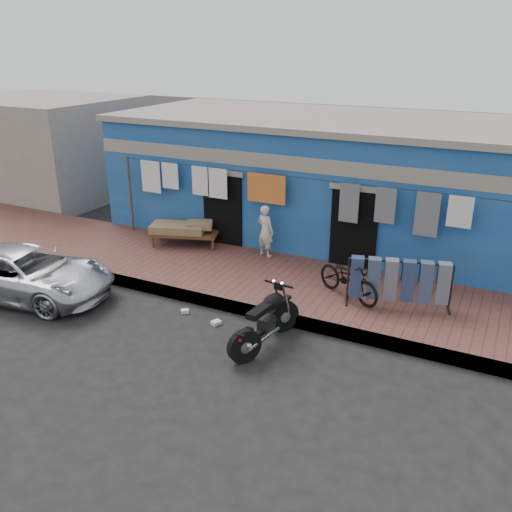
{
  "coord_description": "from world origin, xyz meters",
  "views": [
    {
      "loc": [
        4.59,
        -7.18,
        5.23
      ],
      "look_at": [
        0.0,
        2.0,
        1.15
      ],
      "focal_mm": 38.0,
      "sensor_mm": 36.0,
      "label": 1
    }
  ],
  "objects_px": {
    "seated_person": "(265,231)",
    "jeans_rack": "(399,282)",
    "charpoy": "(185,234)",
    "motorcycle": "(265,319)",
    "car": "(25,272)",
    "bicycle": "(349,274)"
  },
  "relations": [
    {
      "from": "car",
      "to": "seated_person",
      "type": "xyz_separation_m",
      "value": [
        3.89,
        3.94,
        0.34
      ]
    },
    {
      "from": "car",
      "to": "charpoy",
      "type": "xyz_separation_m",
      "value": [
        1.68,
        3.72,
        -0.01
      ]
    },
    {
      "from": "seated_person",
      "to": "bicycle",
      "type": "height_order",
      "value": "seated_person"
    },
    {
      "from": "bicycle",
      "to": "jeans_rack",
      "type": "relative_size",
      "value": 0.75
    },
    {
      "from": "bicycle",
      "to": "jeans_rack",
      "type": "xyz_separation_m",
      "value": [
        1.0,
        0.09,
        -0.02
      ]
    },
    {
      "from": "bicycle",
      "to": "charpoy",
      "type": "distance_m",
      "value": 4.91
    },
    {
      "from": "seated_person",
      "to": "bicycle",
      "type": "relative_size",
      "value": 0.8
    },
    {
      "from": "car",
      "to": "seated_person",
      "type": "distance_m",
      "value": 5.55
    },
    {
      "from": "motorcycle",
      "to": "charpoy",
      "type": "distance_m",
      "value": 5.08
    },
    {
      "from": "car",
      "to": "motorcycle",
      "type": "height_order",
      "value": "car"
    },
    {
      "from": "bicycle",
      "to": "seated_person",
      "type": "bearing_deg",
      "value": 89.48
    },
    {
      "from": "seated_person",
      "to": "jeans_rack",
      "type": "distance_m",
      "value": 3.79
    },
    {
      "from": "seated_person",
      "to": "charpoy",
      "type": "xyz_separation_m",
      "value": [
        -2.21,
        -0.22,
        -0.35
      ]
    },
    {
      "from": "seated_person",
      "to": "charpoy",
      "type": "bearing_deg",
      "value": 22.19
    },
    {
      "from": "car",
      "to": "charpoy",
      "type": "distance_m",
      "value": 4.08
    },
    {
      "from": "charpoy",
      "to": "jeans_rack",
      "type": "bearing_deg",
      "value": -10.3
    },
    {
      "from": "car",
      "to": "charpoy",
      "type": "bearing_deg",
      "value": -33.48
    },
    {
      "from": "seated_person",
      "to": "jeans_rack",
      "type": "bearing_deg",
      "value": 176.91
    },
    {
      "from": "charpoy",
      "to": "motorcycle",
      "type": "bearing_deg",
      "value": -40.16
    },
    {
      "from": "car",
      "to": "bicycle",
      "type": "height_order",
      "value": "bicycle"
    },
    {
      "from": "bicycle",
      "to": "car",
      "type": "bearing_deg",
      "value": 139.2
    },
    {
      "from": "bicycle",
      "to": "motorcycle",
      "type": "height_order",
      "value": "bicycle"
    }
  ]
}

